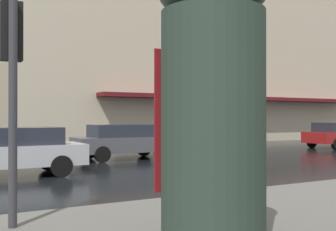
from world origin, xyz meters
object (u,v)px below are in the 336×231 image
(traffic_signal_post, at_px, (12,63))
(car_silver, at_px, (12,150))
(billboard_column, at_px, (213,108))
(car_dark_grey, at_px, (124,141))

(traffic_signal_post, bearing_deg, car_silver, -7.79)
(billboard_column, distance_m, car_dark_grey, 12.24)
(billboard_column, relative_size, car_dark_grey, 0.78)
(car_dark_grey, height_order, car_silver, same)
(billboard_column, xyz_separation_m, car_silver, (8.62, 0.98, -1.04))
(billboard_column, height_order, car_dark_grey, billboard_column)
(traffic_signal_post, distance_m, car_silver, 6.55)
(billboard_column, bearing_deg, car_dark_grey, -17.70)
(billboard_column, height_order, traffic_signal_post, billboard_column)
(traffic_signal_post, relative_size, car_silver, 0.78)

